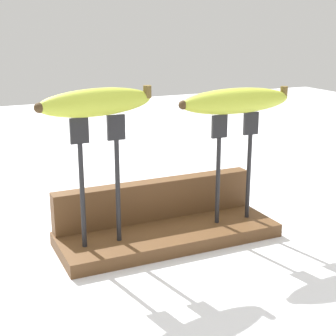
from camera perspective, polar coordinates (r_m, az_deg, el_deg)
ground_plane at (r=0.83m, az=0.00°, el=-8.04°), size 3.00×3.00×0.00m
wooden_board at (r=0.83m, az=0.00°, el=-7.38°), size 0.35×0.13×0.02m
board_backstop at (r=0.85m, az=-1.42°, el=-3.51°), size 0.34×0.03×0.06m
fork_stand_left at (r=0.74m, az=-7.62°, el=-0.18°), size 0.08×0.01×0.19m
fork_stand_right at (r=0.83m, az=7.36°, el=1.16°), size 0.08×0.01×0.18m
banana_raised_left at (r=0.72m, az=-7.91°, el=7.24°), size 0.18×0.06×0.04m
banana_raised_right at (r=0.81m, az=7.58°, el=7.39°), size 0.20×0.05×0.04m
fork_fallen_near at (r=1.02m, az=2.21°, el=-3.24°), size 0.16×0.10×0.01m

